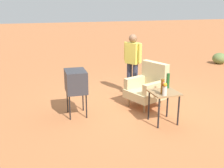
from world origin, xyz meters
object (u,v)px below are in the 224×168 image
Objects in this scene: flower_vase at (165,88)px; armchair at (148,86)px; tv_on_stand at (76,82)px; bottle_tall_amber at (163,86)px; person_standing at (133,61)px; side_table at (164,97)px; bottle_wine_green at (168,81)px.

armchair is at bearing 169.57° from flower_vase.
armchair reaches higher than tv_on_stand.
armchair is at bearing 169.22° from bottle_tall_amber.
side_table is at bearing -2.79° from person_standing.
bottle_tall_amber is at bearing 172.73° from flower_vase.
person_standing is 5.12× the size of bottle_wine_green.
bottle_tall_amber reaches higher than side_table.
side_table is at bearing 151.91° from flower_vase.
bottle_wine_green reaches higher than side_table.
bottle_tall_amber is (1.07, -0.20, 0.33)m from armchair.
bottle_tall_amber is at bearing -5.30° from person_standing.
tv_on_stand is 3.89× the size of flower_vase.
tv_on_stand reaches higher than bottle_tall_amber.
armchair is 4.00× the size of flower_vase.
tv_on_stand is at bearing -127.00° from flower_vase.
bottle_tall_amber is (1.04, 1.55, 0.05)m from tv_on_stand.
bottle_wine_green is (1.74, 0.10, -0.10)m from person_standing.
armchair is 3.53× the size of bottle_tall_amber.
side_table is 0.28m from bottle_tall_amber.
flower_vase is (1.19, -0.22, 0.33)m from armchair.
bottle_wine_green is at bearing 144.06° from flower_vase.
person_standing is at bearing -179.15° from armchair.
bottle_tall_amber reaches higher than flower_vase.
tv_on_stand reaches higher than bottle_wine_green.
tv_on_stand reaches higher than flower_vase.
flower_vase is (2.16, -0.20, -0.11)m from person_standing.
bottle_tall_amber is 1.13× the size of flower_vase.
bottle_tall_amber is (0.08, -0.09, 0.25)m from side_table.
tv_on_stand is 1.98m from bottle_wine_green.
bottle_wine_green is at bearing 68.17° from tv_on_stand.
flower_vase is (0.42, -0.30, -0.01)m from bottle_wine_green.
person_standing reaches higher than tv_on_stand.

